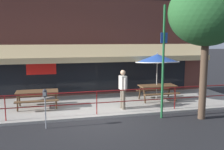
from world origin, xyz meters
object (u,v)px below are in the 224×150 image
object	(u,v)px
patio_umbrella_centre	(157,59)
pedestrian_walking	(123,87)
picnic_table_left	(37,95)
picnic_table_centre	(157,88)
parking_meter_near	(45,97)
street_sign_pole	(163,62)
street_tree_curbside	(210,9)

from	to	relation	value
patio_umbrella_centre	pedestrian_walking	world-z (taller)	patio_umbrella_centre
picnic_table_left	pedestrian_walking	distance (m)	3.79
picnic_table_left	picnic_table_centre	size ratio (longest dim) A/B	1.00
picnic_table_centre	parking_meter_near	size ratio (longest dim) A/B	1.27
picnic_table_left	street_sign_pole	xyz separation A→B (m)	(4.88, -2.32, 1.56)
picnic_table_centre	parking_meter_near	xyz separation A→B (m)	(-5.32, -2.52, 0.44)
picnic_table_left	picnic_table_centre	xyz separation A→B (m)	(5.72, 0.03, 0.00)
pedestrian_walking	parking_meter_near	xyz separation A→B (m)	(-3.24, -1.49, 0.09)
picnic_table_centre	street_tree_curbside	distance (m)	4.61
pedestrian_walking	street_tree_curbside	size ratio (longest dim) A/B	0.29
picnic_table_left	patio_umbrella_centre	world-z (taller)	patio_umbrella_centre
parking_meter_near	picnic_table_left	bearing A→B (deg)	99.09
street_sign_pole	street_tree_curbside	world-z (taller)	street_tree_curbside
picnic_table_centre	pedestrian_walking	distance (m)	2.36
pedestrian_walking	street_sign_pole	xyz separation A→B (m)	(1.24, -1.31, 1.21)
picnic_table_centre	street_sign_pole	bearing A→B (deg)	-109.72
picnic_table_centre	pedestrian_walking	bearing A→B (deg)	-153.56
picnic_table_centre	street_tree_curbside	world-z (taller)	street_tree_curbside
parking_meter_near	street_sign_pole	world-z (taller)	street_sign_pole
picnic_table_centre	patio_umbrella_centre	world-z (taller)	patio_umbrella_centre
picnic_table_centre	parking_meter_near	world-z (taller)	parking_meter_near
parking_meter_near	street_tree_curbside	bearing A→B (deg)	-3.14
pedestrian_walking	street_sign_pole	world-z (taller)	street_sign_pole
picnic_table_left	street_tree_curbside	xyz separation A→B (m)	(6.46, -2.82, 3.54)
patio_umbrella_centre	street_tree_curbside	xyz separation A→B (m)	(0.74, -2.96, 2.07)
picnic_table_centre	street_sign_pole	size ratio (longest dim) A/B	0.41
picnic_table_left	parking_meter_near	world-z (taller)	parking_meter_near
picnic_table_left	patio_umbrella_centre	xyz separation A→B (m)	(5.72, 0.14, 1.47)
picnic_table_centre	patio_umbrella_centre	size ratio (longest dim) A/B	0.76
picnic_table_left	patio_umbrella_centre	size ratio (longest dim) A/B	0.76
street_sign_pole	street_tree_curbside	bearing A→B (deg)	-17.65
parking_meter_near	street_tree_curbside	xyz separation A→B (m)	(6.06, -0.33, 3.10)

